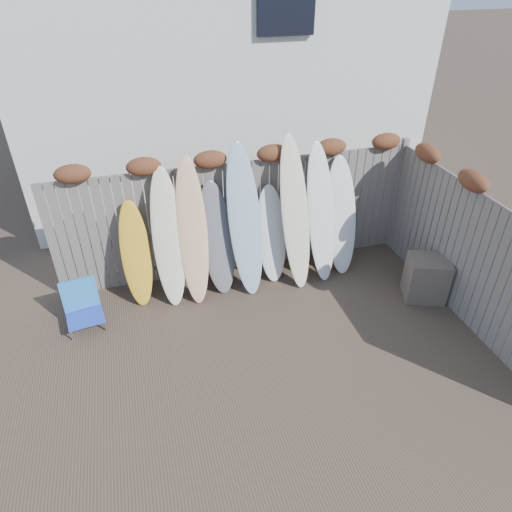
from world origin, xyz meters
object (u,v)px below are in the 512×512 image
object	(u,v)px
wooden_crate	(426,278)
lattice_panel	(437,233)
beach_chair	(82,306)
surfboard_0	(136,254)

from	to	relation	value
wooden_crate	lattice_panel	xyz separation A→B (m)	(0.39, 0.47, 0.52)
beach_chair	surfboard_0	xyz separation A→B (m)	(0.88, 0.42, 0.50)
beach_chair	lattice_panel	bearing A→B (deg)	-3.67
beach_chair	wooden_crate	distance (m)	5.39
surfboard_0	beach_chair	bearing A→B (deg)	-152.98
lattice_panel	beach_chair	bearing A→B (deg)	173.52
beach_chair	surfboard_0	distance (m)	1.10
beach_chair	wooden_crate	xyz separation A→B (m)	(5.32, -0.84, 0.04)
wooden_crate	surfboard_0	size ratio (longest dim) A/B	0.42
wooden_crate	surfboard_0	bearing A→B (deg)	164.25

